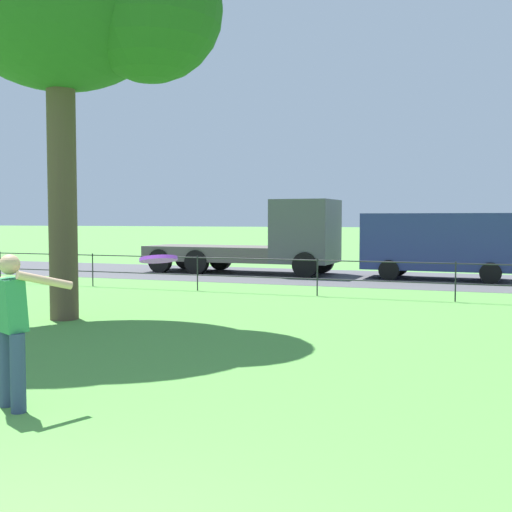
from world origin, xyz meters
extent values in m
cube|color=#4C4C51|center=(0.00, 19.56, 0.00)|extent=(80.00, 6.33, 0.01)
cylinder|color=#232328|center=(-12.38, 14.07, 0.50)|extent=(0.04, 0.04, 1.00)
cylinder|color=#232328|center=(-8.84, 14.07, 0.50)|extent=(0.04, 0.04, 1.00)
cylinder|color=#232328|center=(-5.31, 14.07, 0.50)|extent=(0.04, 0.04, 1.00)
cylinder|color=#232328|center=(-1.77, 14.07, 0.50)|extent=(0.04, 0.04, 1.00)
cylinder|color=#232328|center=(1.77, 14.07, 0.50)|extent=(0.04, 0.04, 1.00)
cylinder|color=#232328|center=(0.00, 14.07, 0.45)|extent=(31.84, 0.03, 0.03)
cylinder|color=#232328|center=(0.00, 14.07, 0.95)|extent=(31.84, 0.03, 0.03)
cylinder|color=brown|center=(-5.59, 8.35, 2.68)|extent=(0.57, 0.57, 5.37)
sphere|color=#23571C|center=(-3.76, 8.73, 6.18)|extent=(2.90, 2.90, 2.90)
cylinder|color=navy|center=(-2.34, 3.02, 0.43)|extent=(0.16, 0.16, 0.85)
cylinder|color=navy|center=(-2.06, 2.88, 0.43)|extent=(0.16, 0.16, 0.85)
cube|color=#2D7F4C|center=(-2.20, 2.95, 1.14)|extent=(0.44, 0.39, 0.59)
sphere|color=tan|center=(-2.20, 2.95, 1.57)|extent=(0.22, 0.22, 0.22)
cylinder|color=tan|center=(-1.88, 3.13, 1.40)|extent=(0.36, 0.60, 0.24)
cylinder|color=tan|center=(-2.40, 3.05, 1.11)|extent=(0.09, 0.09, 0.62)
cylinder|color=purple|center=(0.44, 1.45, 1.78)|extent=(0.38, 0.38, 0.08)
cube|color=#4C4C51|center=(-3.80, 20.06, 1.60)|extent=(2.15, 2.34, 2.30)
cube|color=#283342|center=(-2.91, 20.04, 1.94)|extent=(0.16, 1.84, 0.87)
cube|color=#56514C|center=(-7.45, 20.13, 0.73)|extent=(5.25, 2.40, 0.56)
cylinder|color=black|center=(-3.47, 21.11, 0.45)|extent=(0.91, 0.32, 0.90)
cylinder|color=black|center=(-3.51, 18.99, 0.45)|extent=(0.91, 0.32, 0.90)
cylinder|color=black|center=(-7.69, 21.19, 0.45)|extent=(0.91, 0.32, 0.90)
cylinder|color=black|center=(-7.73, 19.08, 0.45)|extent=(0.91, 0.32, 0.90)
cylinder|color=black|center=(-9.25, 21.22, 0.45)|extent=(0.91, 0.32, 0.90)
cylinder|color=black|center=(-9.29, 19.11, 0.45)|extent=(0.91, 0.32, 0.90)
cube|color=navy|center=(0.89, 20.02, 1.29)|extent=(5.05, 2.09, 1.90)
cube|color=#283342|center=(2.88, 19.96, 1.62)|extent=(0.16, 1.67, 0.76)
cylinder|color=black|center=(2.61, 20.90, 0.34)|extent=(0.69, 0.26, 0.68)
cylinder|color=black|center=(2.56, 19.04, 0.34)|extent=(0.69, 0.26, 0.68)
cylinder|color=black|center=(-0.59, 20.99, 0.34)|extent=(0.69, 0.26, 0.68)
cylinder|color=black|center=(-0.64, 19.13, 0.34)|extent=(0.69, 0.26, 0.68)
camera|label=1|loc=(2.66, -2.56, 2.06)|focal=45.18mm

